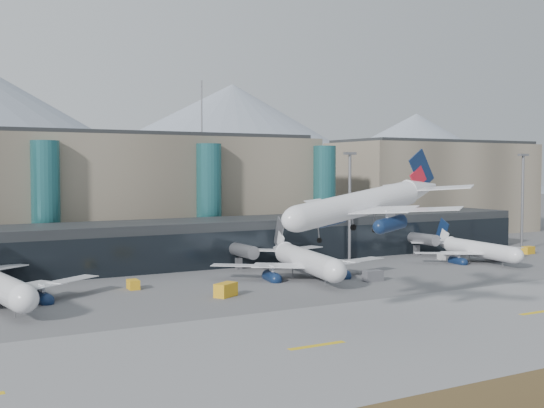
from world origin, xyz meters
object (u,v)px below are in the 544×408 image
Objects in this scene: veh_g at (327,265)px; jet_parked_mid at (300,252)px; lightmast_mid at (350,199)px; hero_jet at (372,196)px; veh_e at (528,250)px; lightmast_right at (523,196)px; veh_d at (441,257)px; veh_c at (373,276)px; jet_parked_right at (471,244)px; veh_b at (133,284)px; veh_h at (226,290)px.

jet_parked_mid is at bearing -101.77° from veh_g.
lightmast_mid reaches higher than veh_g.
hero_jet is 9.28× the size of veh_e.
veh_g is (-63.03, -1.89, -13.68)m from lightmast_right.
lightmast_mid is 10.38× the size of veh_d.
lightmast_right is 6.87× the size of veh_c.
lightmast_mid is 0.79× the size of jet_parked_right.
jet_parked_right is at bearing 22.02° from veh_c.
hero_jet is at bearing -123.68° from veh_c.
lightmast_mid reaches higher than hero_jet.
veh_g is (44.55, 3.99, -0.12)m from veh_b.
jet_parked_right is (-26.21, -7.69, -10.46)m from lightmast_right.
veh_g is (-13.03, -9.89, -13.68)m from lightmast_mid.
hero_jet is at bearing -98.12° from veh_h.
veh_c is at bearing -44.88° from veh_g.
veh_c reaches higher than veh_b.
lightmast_mid is 7.60× the size of veh_e.
veh_e is (69.16, 1.86, -3.79)m from jet_parked_mid.
veh_e is at bearing -86.59° from veh_b.
hero_jet is (-35.39, -54.77, 3.44)m from lightmast_mid.
lightmast_mid is at bearing 86.94° from veh_g.
veh_c is at bearing -174.08° from veh_e.
veh_g is at bearing -81.64° from veh_b.
veh_c is at bearing -117.39° from lightmast_mid.
lightmast_mid is 0.82× the size of hero_jet.
veh_c is 1.51× the size of veh_d.
veh_c is 0.89× the size of veh_h.
veh_g is at bearing 89.65° from veh_c.
veh_c is (8.78, -12.50, -3.71)m from jet_parked_mid.
hero_jet reaches higher than jet_parked_mid.
jet_parked_mid reaches higher than veh_e.
veh_g is at bearing 168.95° from veh_e.
veh_h is at bearing 107.89° from jet_parked_right.
veh_e is (60.39, 14.36, -0.08)m from veh_c.
hero_jet is at bearing -148.27° from veh_b.
veh_g is at bearing -50.26° from jet_parked_mid.
veh_b is (-107.58, -5.89, -13.56)m from lightmast_right.
hero_jet is at bearing -66.76° from veh_g.
veh_c is at bearing -104.83° from veh_b.
lightmast_mid is at bearing 1.55° from veh_h.
jet_parked_mid reaches higher than jet_parked_right.
lightmast_mid is 65.30m from hero_jet.
veh_b is at bearing 98.62° from jet_parked_mid.
veh_d is 31.86m from veh_g.
veh_g is at bearing 88.59° from jet_parked_right.
jet_parked_mid is 9.25× the size of veh_h.
veh_d is (-31.20, -3.22, -13.71)m from lightmast_right.
lightmast_mid is 0.66× the size of jet_parked_mid.
lightmast_right is 7.60× the size of veh_e.
hero_jet is 10.52× the size of veh_b.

